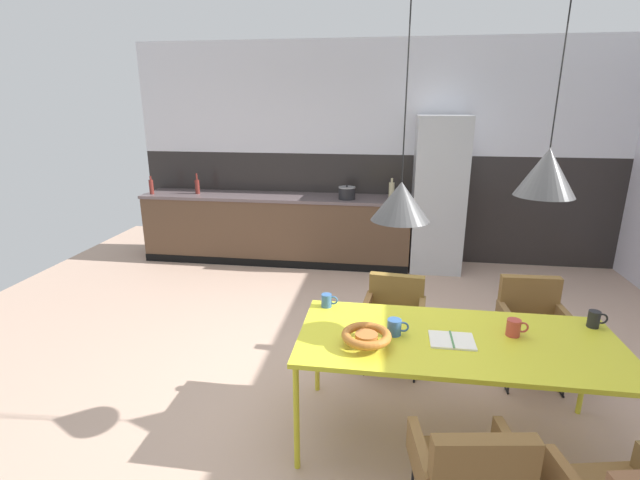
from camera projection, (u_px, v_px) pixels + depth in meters
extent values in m
plane|color=tan|center=(358.00, 386.00, 3.57)|extent=(8.54, 8.54, 0.00)
cube|color=#282422|center=(375.00, 207.00, 6.39)|extent=(6.57, 0.12, 1.45)
cube|color=silver|center=(379.00, 98.00, 5.98)|extent=(6.57, 0.12, 1.45)
cube|color=brown|center=(276.00, 230.00, 6.32)|extent=(3.60, 0.60, 0.88)
cube|color=#625456|center=(275.00, 197.00, 6.19)|extent=(3.63, 0.63, 0.04)
cube|color=black|center=(272.00, 264.00, 6.15)|extent=(3.60, 0.01, 0.10)
cube|color=#ADAFB2|center=(438.00, 195.00, 5.87)|extent=(0.64, 0.60, 1.97)
cube|color=gold|center=(458.00, 341.00, 2.82)|extent=(1.96, 0.87, 0.03)
cylinder|color=gold|center=(317.00, 349.00, 3.44)|extent=(0.04, 0.04, 0.70)
cylinder|color=gold|center=(586.00, 370.00, 3.17)|extent=(0.04, 0.04, 0.70)
cylinder|color=gold|center=(296.00, 418.00, 2.68)|extent=(0.04, 0.04, 0.70)
cube|color=brown|center=(534.00, 332.00, 3.53)|extent=(0.50, 0.48, 0.06)
cube|color=brown|center=(529.00, 297.00, 3.66)|extent=(0.46, 0.10, 0.35)
cube|color=brown|center=(566.00, 322.00, 3.48)|extent=(0.07, 0.42, 0.14)
cube|color=brown|center=(506.00, 319.00, 3.52)|extent=(0.07, 0.42, 0.14)
cylinder|color=black|center=(567.00, 374.00, 3.39)|extent=(0.02, 0.02, 0.40)
cylinder|color=black|center=(510.00, 370.00, 3.43)|extent=(0.02, 0.02, 0.40)
cylinder|color=black|center=(548.00, 347.00, 3.75)|extent=(0.02, 0.02, 0.40)
cylinder|color=black|center=(497.00, 345.00, 3.79)|extent=(0.02, 0.02, 0.40)
cylinder|color=black|center=(553.00, 381.00, 3.63)|extent=(0.03, 0.41, 0.02)
cylinder|color=black|center=(501.00, 378.00, 3.67)|extent=(0.03, 0.41, 0.02)
cube|color=brown|center=(393.00, 322.00, 3.74)|extent=(0.52, 0.51, 0.06)
cube|color=brown|center=(396.00, 292.00, 3.87)|extent=(0.46, 0.13, 0.31)
cube|color=brown|center=(421.00, 314.00, 3.66)|extent=(0.09, 0.42, 0.14)
cube|color=brown|center=(367.00, 308.00, 3.76)|extent=(0.09, 0.42, 0.14)
cylinder|color=black|center=(415.00, 361.00, 3.58)|extent=(0.02, 0.02, 0.37)
cylinder|color=black|center=(364.00, 354.00, 3.67)|extent=(0.02, 0.02, 0.37)
cylinder|color=black|center=(418.00, 338.00, 3.93)|extent=(0.02, 0.02, 0.37)
cylinder|color=black|center=(371.00, 332.00, 4.02)|extent=(0.02, 0.02, 0.37)
cylinder|color=black|center=(415.00, 368.00, 3.81)|extent=(0.06, 0.41, 0.02)
cylinder|color=black|center=(367.00, 362.00, 3.90)|extent=(0.06, 0.41, 0.02)
cube|color=brown|center=(464.00, 474.00, 2.22)|extent=(0.54, 0.53, 0.06)
cube|color=brown|center=(483.00, 472.00, 1.97)|extent=(0.46, 0.15, 0.34)
cube|color=brown|center=(420.00, 457.00, 2.19)|extent=(0.11, 0.42, 0.14)
cube|color=brown|center=(512.00, 457.00, 2.19)|extent=(0.11, 0.42, 0.14)
cylinder|color=black|center=(413.00, 479.00, 2.46)|extent=(0.02, 0.02, 0.37)
cylinder|color=black|center=(487.00, 478.00, 2.46)|extent=(0.02, 0.02, 0.37)
cylinder|color=#B2662D|center=(366.00, 339.00, 2.73)|extent=(0.14, 0.14, 0.08)
torus|color=#B66928|center=(366.00, 335.00, 2.73)|extent=(0.30, 0.30, 0.05)
cube|color=white|center=(441.00, 340.00, 2.80)|extent=(0.13, 0.21, 0.01)
cube|color=white|center=(463.00, 341.00, 2.78)|extent=(0.13, 0.21, 0.01)
cube|color=#4C7F4C|center=(452.00, 339.00, 2.79)|extent=(0.01, 0.21, 0.00)
cylinder|color=#335B93|center=(327.00, 300.00, 3.25)|extent=(0.07, 0.07, 0.09)
torus|color=#335B93|center=(333.00, 300.00, 3.24)|extent=(0.06, 0.01, 0.06)
cylinder|color=#335B93|center=(394.00, 327.00, 2.86)|extent=(0.09, 0.09, 0.10)
torus|color=#335B93|center=(403.00, 327.00, 2.85)|extent=(0.07, 0.01, 0.07)
cylinder|color=black|center=(594.00, 319.00, 2.95)|extent=(0.07, 0.07, 0.11)
torus|color=black|center=(602.00, 319.00, 2.94)|extent=(0.07, 0.01, 0.07)
cylinder|color=#B23D33|center=(513.00, 328.00, 2.85)|extent=(0.09, 0.09, 0.11)
torus|color=#B23D33|center=(523.00, 327.00, 2.84)|extent=(0.07, 0.01, 0.07)
cylinder|color=black|center=(347.00, 193.00, 5.93)|extent=(0.21, 0.21, 0.15)
cylinder|color=gray|center=(347.00, 187.00, 5.91)|extent=(0.22, 0.22, 0.01)
sphere|color=black|center=(347.00, 186.00, 5.90)|extent=(0.02, 0.02, 0.02)
cylinder|color=maroon|center=(197.00, 187.00, 6.28)|extent=(0.06, 0.06, 0.19)
cylinder|color=maroon|center=(197.00, 177.00, 6.24)|extent=(0.02, 0.02, 0.09)
cylinder|color=maroon|center=(151.00, 187.00, 6.25)|extent=(0.06, 0.06, 0.20)
cylinder|color=maroon|center=(150.00, 178.00, 6.21)|extent=(0.02, 0.02, 0.05)
cylinder|color=tan|center=(391.00, 191.00, 5.89)|extent=(0.07, 0.07, 0.22)
cylinder|color=tan|center=(392.00, 180.00, 5.85)|extent=(0.03, 0.03, 0.06)
cylinder|color=black|center=(407.00, 71.00, 2.39)|extent=(0.01, 0.01, 1.16)
cone|color=#393939|center=(401.00, 201.00, 2.59)|extent=(0.33, 0.33, 0.22)
cylinder|color=black|center=(564.00, 51.00, 2.34)|extent=(0.01, 0.01, 0.97)
cone|color=#393939|center=(547.00, 172.00, 2.52)|extent=(0.32, 0.32, 0.27)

